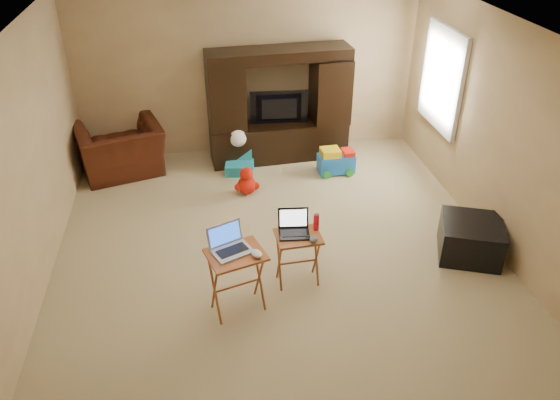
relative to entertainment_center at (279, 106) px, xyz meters
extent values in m
plane|color=tan|center=(-0.39, -2.36, -0.83)|extent=(5.50, 5.50, 0.00)
plane|color=silver|center=(-0.39, -2.36, 1.67)|extent=(5.50, 5.50, 0.00)
plane|color=tan|center=(-0.39, 0.39, 0.42)|extent=(5.00, 0.00, 5.00)
plane|color=tan|center=(-0.39, -5.11, 0.42)|extent=(5.00, 0.00, 5.00)
plane|color=tan|center=(-2.89, -2.36, 0.42)|extent=(0.00, 5.50, 5.50)
plane|color=tan|center=(2.11, -2.36, 0.42)|extent=(0.00, 5.50, 5.50)
plane|color=white|center=(2.09, -0.81, 0.57)|extent=(0.00, 1.20, 1.20)
cube|color=white|center=(2.07, -0.81, 0.57)|extent=(0.06, 1.14, 1.34)
cube|color=black|center=(0.00, 0.00, 0.00)|extent=(2.06, 0.64, 1.67)
imported|color=black|center=(0.00, -0.04, -0.03)|extent=(0.85, 0.16, 0.49)
imported|color=#44170E|center=(-2.30, -0.13, -0.47)|extent=(1.36, 1.26, 0.73)
cube|color=black|center=(1.75, -2.77, -0.62)|extent=(0.85, 0.85, 0.42)
cube|color=#A75328|center=(-0.93, -3.26, -0.49)|extent=(0.62, 0.55, 0.69)
cube|color=brown|center=(-0.27, -2.94, -0.54)|extent=(0.48, 0.39, 0.60)
cube|color=#B1B1B6|center=(-0.96, -3.23, -0.03)|extent=(0.45, 0.41, 0.24)
cube|color=black|center=(-0.31, -2.92, -0.12)|extent=(0.34, 0.29, 0.24)
ellipsoid|color=white|center=(-0.74, -3.33, -0.12)|extent=(0.14, 0.16, 0.06)
ellipsoid|color=#3C3C41|center=(-0.14, -3.06, -0.21)|extent=(0.12, 0.14, 0.05)
cylinder|color=red|center=(-0.07, -2.86, -0.15)|extent=(0.06, 0.06, 0.18)
camera|label=1|loc=(-1.17, -7.39, 2.94)|focal=35.00mm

